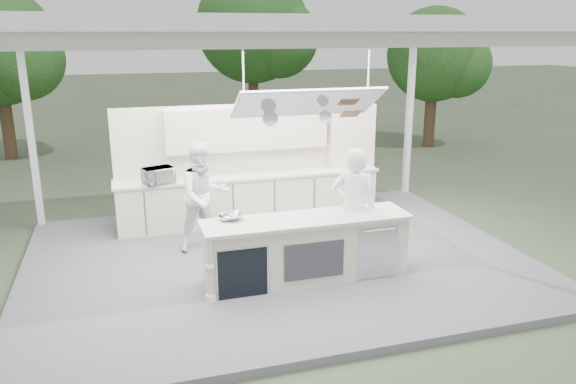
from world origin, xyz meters
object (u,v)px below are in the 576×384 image
object	(u,v)px
back_counter	(250,197)
head_chef	(353,209)
demo_island	(305,248)
sous_chef	(204,196)

from	to	relation	value
back_counter	head_chef	world-z (taller)	head_chef
demo_island	sous_chef	xyz separation A→B (m)	(-1.24, 1.66, 0.44)
demo_island	back_counter	bearing A→B (deg)	93.63
head_chef	sous_chef	distance (m)	2.54
demo_island	back_counter	distance (m)	2.82
demo_island	sous_chef	world-z (taller)	sous_chef
back_counter	sous_chef	distance (m)	1.62
demo_island	head_chef	world-z (taller)	head_chef
demo_island	head_chef	xyz separation A→B (m)	(0.84, 0.21, 0.48)
demo_island	back_counter	xyz separation A→B (m)	(-0.18, 2.81, 0.00)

